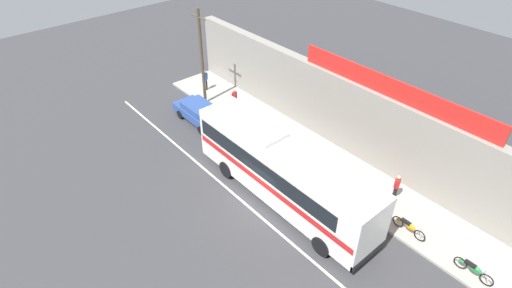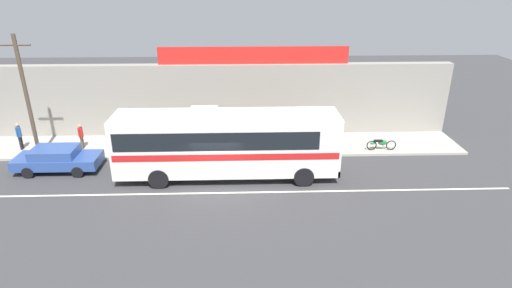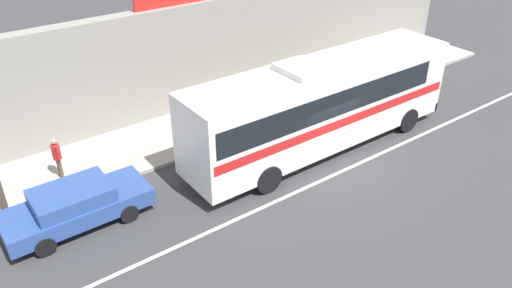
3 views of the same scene
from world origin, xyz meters
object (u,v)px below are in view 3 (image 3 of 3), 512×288
object	(u,v)px
intercity_bus	(321,102)
motorcycle_red	(336,87)
pedestrian_far_left	(318,66)
pedestrian_by_curb	(57,155)
motorcycle_green	(410,63)
parked_car	(76,205)
motorcycle_black	(367,77)

from	to	relation	value
intercity_bus	motorcycle_red	xyz separation A→B (m)	(3.92, 3.00, -1.50)
pedestrian_far_left	pedestrian_by_curb	size ratio (longest dim) A/B	1.02
intercity_bus	motorcycle_green	xyz separation A→B (m)	(9.36, 2.99, -1.50)
motorcycle_red	motorcycle_green	world-z (taller)	same
intercity_bus	pedestrian_by_curb	bearing A→B (deg)	156.84
parked_car	pedestrian_by_curb	bearing A→B (deg)	82.94
pedestrian_by_curb	motorcycle_black	bearing A→B (deg)	-3.20
motorcycle_red	pedestrian_far_left	bearing A→B (deg)	80.82
intercity_bus	motorcycle_red	bearing A→B (deg)	37.48
motorcycle_red	motorcycle_green	bearing A→B (deg)	-0.14
motorcycle_black	pedestrian_by_curb	size ratio (longest dim) A/B	1.18
parked_car	pedestrian_by_curb	world-z (taller)	pedestrian_by_curb
motorcycle_red	motorcycle_black	xyz separation A→B (m)	(2.14, 0.01, 0.00)
motorcycle_red	pedestrian_by_curb	distance (m)	12.96
parked_car	pedestrian_by_curb	size ratio (longest dim) A/B	2.90
parked_car	pedestrian_far_left	size ratio (longest dim) A/B	2.85
motorcycle_red	pedestrian_far_left	xyz separation A→B (m)	(0.26, 1.63, 0.50)
motorcycle_red	pedestrian_far_left	size ratio (longest dim) A/B	1.19
intercity_bus	pedestrian_far_left	xyz separation A→B (m)	(4.18, 4.63, -1.00)
parked_car	motorcycle_red	bearing A→B (deg)	8.45
motorcycle_black	motorcycle_red	bearing A→B (deg)	-179.71
motorcycle_black	pedestrian_by_curb	bearing A→B (deg)	176.80
motorcycle_red	pedestrian_by_curb	xyz separation A→B (m)	(-12.93, 0.85, 0.48)
intercity_bus	pedestrian_by_curb	size ratio (longest dim) A/B	7.42
parked_car	motorcycle_black	xyz separation A→B (m)	(15.42, 1.98, -0.17)
parked_car	motorcycle_green	distance (m)	18.82
motorcycle_black	motorcycle_green	bearing A→B (deg)	-0.41
pedestrian_by_curb	pedestrian_far_left	bearing A→B (deg)	3.37
motorcycle_red	pedestrian_by_curb	world-z (taller)	pedestrian_by_curb
motorcycle_black	motorcycle_green	xyz separation A→B (m)	(3.30, -0.02, 0.00)
motorcycle_green	pedestrian_far_left	xyz separation A→B (m)	(-5.18, 1.64, 0.50)
motorcycle_green	pedestrian_by_curb	world-z (taller)	pedestrian_by_curb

